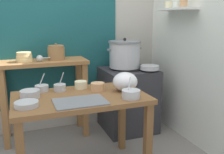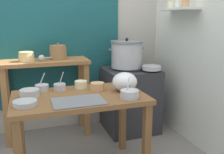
{
  "view_description": "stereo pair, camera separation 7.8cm",
  "coord_description": "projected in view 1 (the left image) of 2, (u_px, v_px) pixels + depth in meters",
  "views": [
    {
      "loc": [
        -0.39,
        -2.02,
        1.35
      ],
      "look_at": [
        0.41,
        0.13,
        0.82
      ],
      "focal_mm": 40.64,
      "sensor_mm": 36.0,
      "label": 1
    },
    {
      "loc": [
        -0.32,
        -2.04,
        1.35
      ],
      "look_at": [
        0.41,
        0.13,
        0.82
      ],
      "focal_mm": 40.64,
      "sensor_mm": 36.0,
      "label": 2
    }
  ],
  "objects": [
    {
      "name": "wall_right",
      "position": [
        197.0,
        23.0,
        2.65
      ],
      "size": [
        0.3,
        3.2,
        2.6
      ],
      "color": "silver",
      "rests_on": "ground"
    },
    {
      "name": "wall_back",
      "position": [
        57.0,
        23.0,
        3.01
      ],
      "size": [
        4.4,
        0.12,
        2.6
      ],
      "color": "#B2ADA3",
      "rests_on": "ground"
    },
    {
      "name": "ladle",
      "position": [
        41.0,
        58.0,
        2.71
      ],
      "size": [
        0.27,
        0.07,
        0.07
      ],
      "color": "#B7BABF",
      "rests_on": "back_shelf_table"
    },
    {
      "name": "back_shelf_table",
      "position": [
        44.0,
        80.0,
        2.83
      ],
      "size": [
        0.96,
        0.4,
        0.9
      ],
      "color": "#9E6B3D",
      "rests_on": "ground"
    },
    {
      "name": "prep_table",
      "position": [
        81.0,
        108.0,
        2.15
      ],
      "size": [
        1.1,
        0.66,
        0.72
      ],
      "color": "brown",
      "rests_on": "ground"
    },
    {
      "name": "clay_pot",
      "position": [
        56.0,
        53.0,
        2.82
      ],
      "size": [
        0.19,
        0.19,
        0.18
      ],
      "color": "olive",
      "rests_on": "back_shelf_table"
    },
    {
      "name": "prep_bowl_4",
      "position": [
        26.0,
        104.0,
        1.84
      ],
      "size": [
        0.17,
        0.17,
        0.04
      ],
      "color": "#B7BABF",
      "rests_on": "prep_table"
    },
    {
      "name": "serving_tray",
      "position": [
        80.0,
        102.0,
        1.95
      ],
      "size": [
        0.4,
        0.28,
        0.01
      ],
      "primitive_type": "cube",
      "color": "slate",
      "rests_on": "prep_table"
    },
    {
      "name": "bowl_stack_enamel",
      "position": [
        24.0,
        57.0,
        2.69
      ],
      "size": [
        0.17,
        0.17,
        0.1
      ],
      "color": "#E5C684",
      "rests_on": "back_shelf_table"
    },
    {
      "name": "plastic_bag",
      "position": [
        125.0,
        82.0,
        2.25
      ],
      "size": [
        0.22,
        0.22,
        0.17
      ],
      "primitive_type": "ellipsoid",
      "color": "white",
      "rests_on": "prep_table"
    },
    {
      "name": "stove_block",
      "position": [
        128.0,
        99.0,
        3.12
      ],
      "size": [
        0.6,
        0.61,
        0.78
      ],
      "color": "#2D2D33",
      "rests_on": "ground"
    },
    {
      "name": "steamer_pot",
      "position": [
        125.0,
        54.0,
        3.0
      ],
      "size": [
        0.43,
        0.38,
        0.35
      ],
      "color": "#B7BABF",
      "rests_on": "stove_block"
    },
    {
      "name": "prep_bowl_6",
      "position": [
        60.0,
        87.0,
        2.25
      ],
      "size": [
        0.11,
        0.11,
        0.17
      ],
      "color": "#B7BABF",
      "rests_on": "prep_table"
    },
    {
      "name": "prep_bowl_5",
      "position": [
        131.0,
        94.0,
        2.05
      ],
      "size": [
        0.15,
        0.15,
        0.16
      ],
      "color": "#B7BABF",
      "rests_on": "prep_table"
    },
    {
      "name": "prep_bowl_2",
      "position": [
        30.0,
        94.0,
        2.05
      ],
      "size": [
        0.16,
        0.16,
        0.06
      ],
      "color": "#B7BABF",
      "rests_on": "prep_table"
    },
    {
      "name": "wide_pan",
      "position": [
        150.0,
        67.0,
        2.9
      ],
      "size": [
        0.21,
        0.21,
        0.05
      ],
      "primitive_type": "cylinder",
      "color": "#B7BABF",
      "rests_on": "stove_block"
    },
    {
      "name": "prep_bowl_0",
      "position": [
        81.0,
        84.0,
        2.33
      ],
      "size": [
        0.11,
        0.11,
        0.07
      ],
      "color": "beige",
      "rests_on": "prep_table"
    },
    {
      "name": "prep_bowl_1",
      "position": [
        42.0,
        88.0,
        2.24
      ],
      "size": [
        0.12,
        0.12,
        0.16
      ],
      "color": "#B7BABF",
      "rests_on": "prep_table"
    },
    {
      "name": "prep_bowl_3",
      "position": [
        98.0,
        86.0,
        2.27
      ],
      "size": [
        0.12,
        0.12,
        0.07
      ],
      "color": "tan",
      "rests_on": "prep_table"
    }
  ]
}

